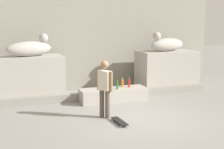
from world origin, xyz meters
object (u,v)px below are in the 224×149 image
object	(u,v)px
bottle_green	(117,86)
skater	(105,87)
statue_reclining_right	(166,44)
statue_reclining_left	(30,48)
bottle_orange	(122,83)
bottle_red	(129,83)
skateboard	(119,121)

from	to	relation	value
bottle_green	skater	bearing A→B (deg)	-121.47
statue_reclining_right	bottle_green	distance (m)	3.18
statue_reclining_right	bottle_green	size ratio (longest dim) A/B	5.72
statue_reclining_left	skater	world-z (taller)	statue_reclining_left
statue_reclining_right	skater	xyz separation A→B (m)	(-3.50, -2.91, -0.89)
skater	bottle_orange	distance (m)	2.33
statue_reclining_right	skater	bearing A→B (deg)	25.49
bottle_orange	bottle_red	bearing A→B (deg)	-50.69
skater	bottle_green	size ratio (longest dim) A/B	5.66
skater	bottle_orange	world-z (taller)	skater
bottle_green	bottle_orange	world-z (taller)	bottle_green
statue_reclining_left	bottle_red	xyz separation A→B (m)	(3.23, -1.22, -1.23)
skater	bottle_red	size ratio (longest dim) A/B	5.13
bottle_green	bottle_orange	bearing A→B (deg)	50.03
bottle_orange	statue_reclining_right	bearing A→B (deg)	23.95
statue_reclining_right	bottle_orange	world-z (taller)	statue_reclining_right
bottle_orange	statue_reclining_left	bearing A→B (deg)	161.68
statue_reclining_right	bottle_orange	bearing A→B (deg)	9.69
skateboard	bottle_red	distance (m)	2.71
skateboard	bottle_green	world-z (taller)	bottle_green
skateboard	bottle_orange	distance (m)	2.82
statue_reclining_left	statue_reclining_right	world-z (taller)	same
skateboard	bottle_red	xyz separation A→B (m)	(1.22, 2.36, 0.52)
skateboard	bottle_green	size ratio (longest dim) A/B	2.75
statue_reclining_right	skateboard	xyz separation A→B (m)	(-3.29, -3.57, -1.75)
bottle_red	skateboard	bearing A→B (deg)	-117.38
skater	statue_reclining_left	bearing A→B (deg)	-4.70
bottle_red	bottle_orange	size ratio (longest dim) A/B	1.12
statue_reclining_right	bottle_orange	size ratio (longest dim) A/B	5.82
statue_reclining_right	bottle_red	size ratio (longest dim) A/B	5.19
skateboard	bottle_orange	size ratio (longest dim) A/B	2.79
skater	statue_reclining_right	bearing A→B (deg)	-86.34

